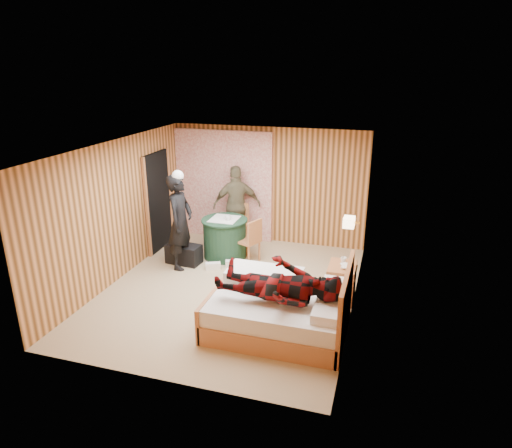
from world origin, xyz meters
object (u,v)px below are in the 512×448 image
(bed, at_px, (281,309))
(chair_near, at_px, (251,238))
(round_table, at_px, (225,238))
(wall_lamp, at_px, (349,222))
(woman_standing, at_px, (180,222))
(nightstand, at_px, (341,281))
(duffel_bag, at_px, (184,254))
(man_on_bed, at_px, (279,276))
(man_at_table, at_px, (237,205))
(chair_far, at_px, (238,221))

(bed, bearing_deg, chair_near, 117.87)
(round_table, bearing_deg, bed, -52.66)
(wall_lamp, height_order, round_table, wall_lamp)
(bed, bearing_deg, woman_standing, 146.34)
(nightstand, xyz_separation_m, duffel_bag, (-3.14, 0.56, -0.12))
(nightstand, height_order, duffel_bag, nightstand)
(man_on_bed, bearing_deg, round_table, 125.09)
(nightstand, bearing_deg, chair_near, 152.49)
(round_table, xyz_separation_m, man_at_table, (0.00, 0.77, 0.45))
(nightstand, height_order, round_table, round_table)
(wall_lamp, bearing_deg, chair_near, 157.72)
(bed, distance_m, man_at_table, 3.51)
(bed, xyz_separation_m, man_on_bed, (0.02, -0.23, 0.65))
(wall_lamp, xyz_separation_m, round_table, (-2.51, 0.90, -0.89))
(round_table, height_order, woman_standing, woman_standing)
(nightstand, bearing_deg, man_at_table, 142.97)
(bed, xyz_separation_m, nightstand, (0.75, 1.15, 0.00))
(chair_near, bearing_deg, woman_standing, -41.77)
(nightstand, xyz_separation_m, chair_far, (-2.44, 1.81, 0.23))
(chair_far, distance_m, duffel_bag, 1.47)
(man_at_table, bearing_deg, man_on_bed, 94.93)
(nightstand, bearing_deg, bed, -123.17)
(chair_far, distance_m, woman_standing, 1.60)
(chair_far, relative_size, man_at_table, 0.54)
(duffel_bag, bearing_deg, chair_far, 66.66)
(wall_lamp, xyz_separation_m, bed, (-0.80, -1.35, -0.99))
(wall_lamp, bearing_deg, man_on_bed, -116.18)
(wall_lamp, bearing_deg, woman_standing, 176.16)
(man_on_bed, bearing_deg, duffel_bag, 141.03)
(man_at_table, bearing_deg, wall_lamp, 123.12)
(nightstand, bearing_deg, woman_standing, 172.59)
(round_table, bearing_deg, wall_lamp, -19.72)
(bed, height_order, chair_far, bed)
(duffel_bag, relative_size, man_at_table, 0.39)
(nightstand, height_order, man_at_table, man_at_table)
(man_on_bed, bearing_deg, bed, 96.09)
(chair_near, bearing_deg, bed, 50.50)
(round_table, distance_m, chair_near, 0.60)
(chair_near, distance_m, woman_standing, 1.40)
(chair_far, height_order, man_on_bed, man_on_bed)
(chair_far, bearing_deg, nightstand, -16.31)
(chair_near, xyz_separation_m, woman_standing, (-1.21, -0.58, 0.40))
(duffel_bag, xyz_separation_m, man_at_table, (0.67, 1.30, 0.67))
(man_at_table, bearing_deg, chair_far, 95.61)
(chair_near, relative_size, man_at_table, 0.52)
(nightstand, distance_m, round_table, 2.70)
(chair_near, xyz_separation_m, man_on_bed, (1.15, -2.36, 0.45))
(woman_standing, bearing_deg, chair_near, -64.96)
(round_table, bearing_deg, chair_far, 87.74)
(nightstand, distance_m, man_at_table, 3.14)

